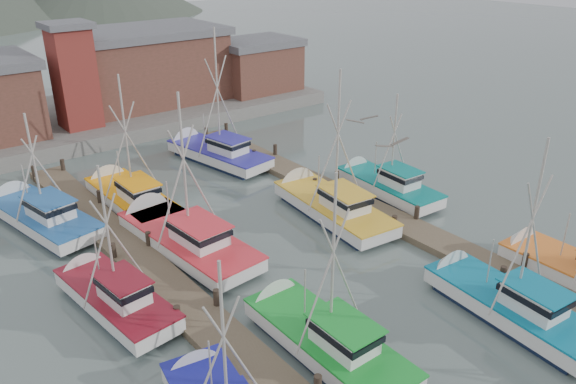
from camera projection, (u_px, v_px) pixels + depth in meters
ground at (387, 314)px, 25.71m from camera, size 260.00×260.00×0.00m
dock_left at (209, 327)px, 24.54m from camera, size 2.30×46.00×1.50m
dock_right at (418, 232)px, 32.47m from camera, size 2.30×46.00×1.50m
quay at (89, 118)px, 51.87m from camera, size 44.00×16.00×1.20m
shed_center at (144, 65)px, 53.58m from camera, size 14.84×9.54×6.90m
shed_right at (256, 64)px, 58.02m from camera, size 8.48×6.36×5.20m
lookout_tower at (74, 75)px, 45.84m from camera, size 3.60×3.60×8.50m
boat_4 at (319, 336)px, 23.27m from camera, size 3.58×8.73×8.94m
boat_5 at (502, 301)px, 25.51m from camera, size 3.73×8.90×9.41m
boat_8 at (182, 236)px, 31.01m from camera, size 4.04×10.48×9.93m
boat_9 at (328, 204)px, 34.76m from camera, size 4.04×9.91×10.08m
boat_10 at (111, 295)px, 25.92m from camera, size 3.30×8.24×7.91m
boat_11 at (383, 184)px, 37.64m from camera, size 3.15×8.46×7.66m
boat_12 at (129, 196)px, 35.84m from camera, size 3.77×9.11×9.42m
boat_13 at (214, 152)px, 43.25m from camera, size 4.48×9.86×10.96m
boat_14 at (39, 215)px, 33.46m from camera, size 4.57×9.71×7.89m
gull_near at (392, 144)px, 19.52m from camera, size 1.55×0.64×0.24m
gull_far at (362, 120)px, 22.80m from camera, size 1.48×0.65×0.24m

